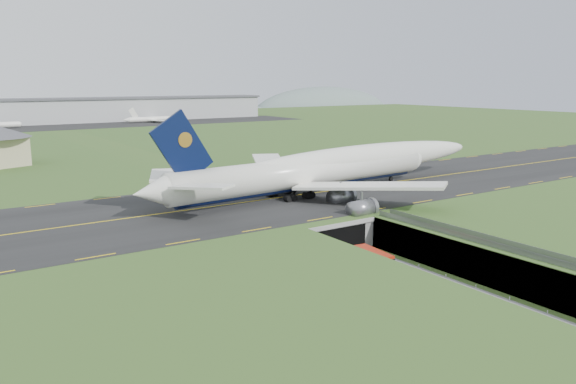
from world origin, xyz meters
TOP-DOWN VIEW (x-y plane):
  - ground at (0.00, 0.00)m, footprint 900.00×900.00m
  - airfield_deck at (0.00, 0.00)m, footprint 800.00×800.00m
  - trench_road at (0.00, -7.50)m, footprint 12.00×75.00m
  - taxiway at (0.00, 33.00)m, footprint 800.00×44.00m
  - tunnel_portal at (0.00, 16.71)m, footprint 17.00×22.30m
  - guideway at (11.00, -19.11)m, footprint 3.00×53.00m
  - jumbo_jet at (17.28, 32.86)m, footprint 102.54×64.31m
  - shuttle_tram at (-1.93, -2.57)m, footprint 4.07×8.81m
  - cargo_terminal at (-0.18, 299.41)m, footprint 320.00×67.00m
  - distant_hills at (64.38, 430.00)m, footprint 700.00×91.00m

SIDE VIEW (x-z plane):
  - distant_hills at x=64.38m, z-range -34.00..26.00m
  - ground at x=0.00m, z-range 0.00..0.00m
  - trench_road at x=0.00m, z-range 0.00..0.20m
  - shuttle_tram at x=-1.93m, z-range 0.16..3.61m
  - airfield_deck at x=0.00m, z-range 0.00..6.00m
  - tunnel_portal at x=0.00m, z-range 0.33..6.33m
  - guideway at x=11.00m, z-range 1.80..8.85m
  - taxiway at x=0.00m, z-range 6.00..6.18m
  - jumbo_jet at x=17.28m, z-range 1.09..22.43m
  - cargo_terminal at x=-0.18m, z-range 6.16..21.76m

